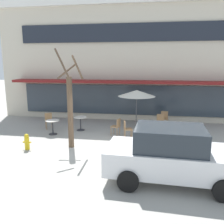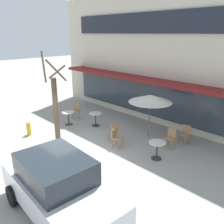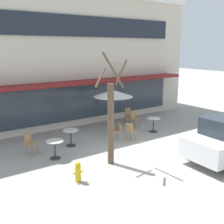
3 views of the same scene
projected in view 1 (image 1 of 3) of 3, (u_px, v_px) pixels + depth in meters
ground_plane at (106, 153)px, 9.85m from camera, size 80.00×80.00×0.00m
building_facade at (128, 61)px, 18.72m from camera, size 16.51×9.10×7.65m
cafe_table_near_wall at (166, 127)px, 11.86m from camera, size 0.70×0.70×0.76m
cafe_table_streetside at (53, 125)px, 12.36m from camera, size 0.70×0.70×0.76m
cafe_table_by_tree at (80, 121)px, 13.12m from camera, size 0.70×0.70×0.76m
patio_umbrella_green_folded at (137, 93)px, 13.24m from camera, size 2.10×2.10×2.20m
cafe_chair_0 at (49, 120)px, 13.44m from camera, size 0.55×0.55×0.89m
cafe_chair_1 at (127, 128)px, 11.71m from camera, size 0.48×0.48×0.89m
cafe_chair_2 at (161, 121)px, 13.18m from camera, size 0.45×0.45×0.89m
cafe_chair_3 at (164, 118)px, 13.95m from camera, size 0.41×0.41×0.89m
cafe_chair_4 at (117, 126)px, 12.18m from camera, size 0.50×0.50×0.89m
parked_sedan at (173, 155)px, 7.37m from camera, size 4.28×2.18×1.76m
street_tree at (70, 108)px, 10.23m from camera, size 1.14×1.15×4.27m
fire_hydrant at (27, 142)px, 10.20m from camera, size 0.36×0.20×0.71m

